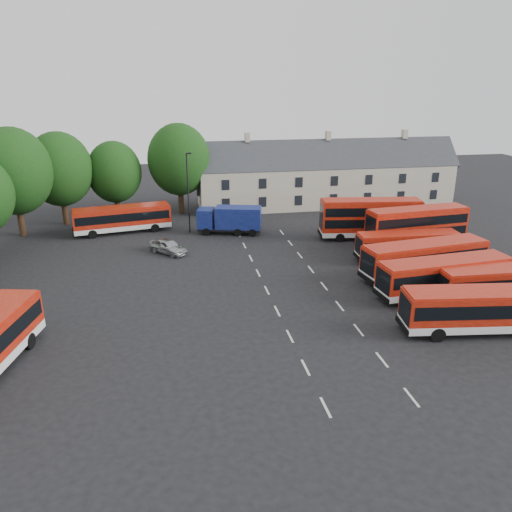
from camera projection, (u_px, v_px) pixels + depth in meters
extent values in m
plane|color=black|center=(272.00, 300.00, 39.94)|extent=(140.00, 140.00, 0.00)
cube|color=beige|center=(326.00, 407.00, 26.97)|extent=(0.15, 1.80, 0.01)
cube|color=beige|center=(306.00, 367.00, 30.68)|extent=(0.15, 1.80, 0.01)
cube|color=beige|center=(290.00, 336.00, 34.38)|extent=(0.15, 1.80, 0.01)
cube|color=beige|center=(277.00, 311.00, 38.08)|extent=(0.15, 1.80, 0.01)
cube|color=beige|center=(267.00, 290.00, 41.79)|extent=(0.15, 1.80, 0.01)
cube|color=beige|center=(258.00, 273.00, 45.49)|extent=(0.15, 1.80, 0.01)
cube|color=beige|center=(251.00, 258.00, 49.20)|extent=(0.15, 1.80, 0.01)
cube|color=beige|center=(244.00, 246.00, 52.90)|extent=(0.15, 1.80, 0.01)
cube|color=beige|center=(239.00, 235.00, 56.60)|extent=(0.15, 1.80, 0.01)
cube|color=beige|center=(411.00, 397.00, 27.81)|extent=(0.15, 1.80, 0.01)
cube|color=beige|center=(382.00, 360.00, 31.52)|extent=(0.15, 1.80, 0.01)
cube|color=beige|center=(359.00, 330.00, 35.22)|extent=(0.15, 1.80, 0.01)
cube|color=beige|center=(340.00, 306.00, 38.92)|extent=(0.15, 1.80, 0.01)
cube|color=beige|center=(324.00, 286.00, 42.63)|extent=(0.15, 1.80, 0.01)
cube|color=beige|center=(311.00, 269.00, 46.33)|extent=(0.15, 1.80, 0.01)
cube|color=beige|center=(300.00, 255.00, 50.04)|extent=(0.15, 1.80, 0.01)
cube|color=beige|center=(290.00, 243.00, 53.74)|extent=(0.15, 1.80, 0.01)
cube|color=beige|center=(282.00, 232.00, 57.45)|extent=(0.15, 1.80, 0.01)
cylinder|color=black|center=(20.00, 217.00, 55.53)|extent=(0.70, 0.70, 4.38)
ellipsoid|color=#11370F|center=(13.00, 171.00, 53.82)|extent=(8.25, 8.25, 9.49)
cylinder|color=black|center=(65.00, 208.00, 59.97)|extent=(0.70, 0.70, 4.02)
ellipsoid|color=#11370F|center=(59.00, 169.00, 58.39)|extent=(7.59, 7.59, 8.73)
cylinder|color=black|center=(117.00, 204.00, 62.92)|extent=(0.70, 0.70, 3.50)
ellipsoid|color=#11370F|center=(114.00, 172.00, 61.55)|extent=(6.60, 6.60, 7.59)
cylinder|color=black|center=(181.00, 197.00, 65.07)|extent=(0.70, 0.70, 4.20)
ellipsoid|color=#11370F|center=(179.00, 160.00, 63.43)|extent=(7.92, 7.92, 9.11)
cube|color=beige|center=(326.00, 185.00, 69.14)|extent=(35.00, 7.00, 5.50)
cube|color=#2D3035|center=(327.00, 165.00, 68.21)|extent=(35.70, 7.13, 7.13)
cube|color=beige|center=(247.00, 137.00, 65.03)|extent=(0.60, 0.90, 1.20)
cube|color=beige|center=(328.00, 136.00, 66.88)|extent=(0.60, 0.90, 1.20)
cube|color=beige|center=(405.00, 134.00, 68.73)|extent=(0.60, 0.90, 1.20)
cube|color=silver|center=(482.00, 322.00, 34.69)|extent=(11.49, 4.00, 0.56)
cube|color=#A31B0A|center=(485.00, 305.00, 34.26)|extent=(11.49, 4.00, 1.99)
cube|color=black|center=(485.00, 305.00, 34.24)|extent=(11.05, 4.00, 0.97)
cube|color=#A31B0A|center=(488.00, 291.00, 33.90)|extent=(11.25, 3.87, 0.12)
cylinder|color=black|center=(438.00, 335.00, 33.53)|extent=(1.05, 0.42, 1.02)
cube|color=silver|center=(502.00, 294.00, 39.29)|extent=(10.71, 2.78, 0.53)
cube|color=#A31B0A|center=(505.00, 280.00, 38.88)|extent=(10.71, 2.78, 1.88)
cube|color=black|center=(505.00, 279.00, 38.86)|extent=(10.29, 2.83, 0.92)
cube|color=#A31B0A|center=(507.00, 268.00, 38.54)|extent=(10.49, 2.68, 0.12)
cylinder|color=black|center=(469.00, 305.00, 37.90)|extent=(0.98, 0.30, 0.97)
cube|color=silver|center=(443.00, 287.00, 40.53)|extent=(11.30, 3.53, 0.56)
cube|color=#A31B0A|center=(445.00, 272.00, 40.10)|extent=(11.30, 3.53, 1.97)
cube|color=black|center=(445.00, 272.00, 40.08)|extent=(10.86, 3.55, 0.96)
cube|color=#A31B0A|center=(447.00, 260.00, 39.75)|extent=(11.07, 3.41, 0.12)
cylinder|color=black|center=(412.00, 300.00, 38.69)|extent=(1.03, 0.37, 1.01)
cylinder|color=black|center=(471.00, 280.00, 42.55)|extent=(1.03, 0.37, 1.01)
cube|color=silver|center=(423.00, 269.00, 44.28)|extent=(11.73, 4.18, 0.57)
cube|color=#A31B0A|center=(425.00, 255.00, 43.84)|extent=(11.73, 4.18, 2.04)
cube|color=black|center=(425.00, 254.00, 43.82)|extent=(11.29, 4.18, 0.99)
cube|color=#A31B0A|center=(426.00, 243.00, 43.47)|extent=(11.49, 4.05, 0.13)
cylinder|color=black|center=(395.00, 282.00, 42.23)|extent=(1.07, 0.43, 1.04)
cylinder|color=black|center=(449.00, 263.00, 46.51)|extent=(1.07, 0.43, 1.04)
cube|color=silver|center=(407.00, 253.00, 48.46)|extent=(9.98, 2.69, 0.49)
cube|color=#A31B0A|center=(408.00, 242.00, 48.08)|extent=(9.98, 2.69, 1.75)
cube|color=black|center=(408.00, 242.00, 48.06)|extent=(9.59, 2.72, 0.85)
cube|color=#A31B0A|center=(409.00, 233.00, 47.77)|extent=(9.78, 2.59, 0.11)
cylinder|color=black|center=(379.00, 261.00, 47.19)|extent=(0.91, 0.29, 0.90)
cylinder|color=black|center=(432.00, 251.00, 49.89)|extent=(0.91, 0.29, 0.90)
cube|color=silver|center=(415.00, 242.00, 51.77)|extent=(10.77, 3.45, 0.53)
cube|color=#A31B0A|center=(417.00, 224.00, 51.14)|extent=(10.77, 3.45, 3.22)
cube|color=black|center=(416.00, 230.00, 51.35)|extent=(10.36, 3.47, 0.91)
cube|color=#A31B0A|center=(418.00, 209.00, 50.58)|extent=(10.55, 3.33, 0.12)
cylinder|color=black|center=(391.00, 250.00, 50.00)|extent=(0.98, 0.36, 0.96)
cylinder|color=black|center=(436.00, 238.00, 53.73)|extent=(0.98, 0.36, 0.96)
cube|color=black|center=(417.00, 218.00, 50.93)|extent=(10.36, 3.47, 0.91)
cube|color=silver|center=(369.00, 232.00, 54.97)|extent=(11.02, 3.89, 0.54)
cube|color=#A31B0A|center=(370.00, 215.00, 54.33)|extent=(11.02, 3.89, 3.28)
cube|color=black|center=(370.00, 221.00, 54.54)|extent=(10.60, 3.89, 0.93)
cube|color=#A31B0A|center=(372.00, 200.00, 53.75)|extent=(10.79, 3.77, 0.12)
cylinder|color=black|center=(340.00, 238.00, 53.88)|extent=(1.01, 0.41, 0.98)
cylinder|color=black|center=(397.00, 231.00, 56.25)|extent=(1.01, 0.41, 0.98)
cube|color=black|center=(371.00, 209.00, 54.11)|extent=(10.60, 3.89, 0.93)
cube|color=silver|center=(123.00, 226.00, 57.14)|extent=(11.01, 4.39, 0.54)
cube|color=#A31B0A|center=(122.00, 216.00, 56.72)|extent=(11.01, 4.39, 1.90)
cube|color=black|center=(122.00, 215.00, 56.71)|extent=(10.60, 4.37, 0.93)
cube|color=#A31B0A|center=(121.00, 207.00, 56.38)|extent=(10.78, 4.25, 0.12)
cylinder|color=black|center=(93.00, 234.00, 55.10)|extent=(1.01, 0.45, 0.98)
cylinder|color=black|center=(152.00, 223.00, 59.35)|extent=(1.01, 0.45, 0.98)
cube|color=black|center=(230.00, 229.00, 56.81)|extent=(7.37, 3.63, 0.27)
cube|color=navy|center=(206.00, 218.00, 56.60)|extent=(2.29, 2.60, 2.14)
cube|color=black|center=(199.00, 215.00, 56.55)|extent=(0.56, 1.85, 1.07)
cube|color=navy|center=(238.00, 217.00, 56.29)|extent=(5.47, 3.44, 2.40)
cylinder|color=black|center=(206.00, 232.00, 56.09)|extent=(0.92, 0.47, 0.89)
cylinder|color=black|center=(254.00, 228.00, 57.61)|extent=(0.92, 0.47, 0.89)
imported|color=#B4B7BD|center=(168.00, 246.00, 50.36)|extent=(4.19, 4.32, 1.46)
cylinder|color=black|center=(188.00, 194.00, 55.87)|extent=(0.16, 0.16, 9.02)
cube|color=black|center=(189.00, 153.00, 54.33)|extent=(0.58, 0.34, 0.16)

